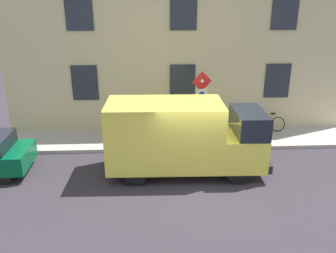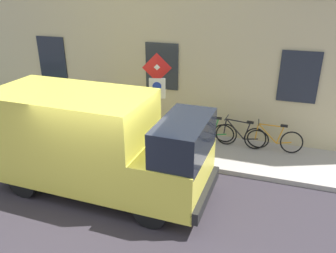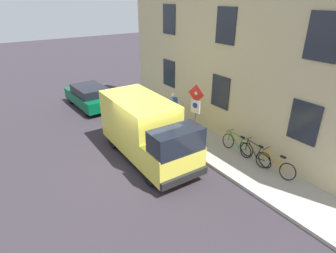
{
  "view_description": "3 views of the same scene",
  "coord_description": "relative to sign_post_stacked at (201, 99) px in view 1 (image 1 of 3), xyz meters",
  "views": [
    {
      "loc": [
        -10.07,
        1.37,
        5.54
      ],
      "look_at": [
        2.28,
        0.73,
        1.03
      ],
      "focal_mm": 36.36,
      "sensor_mm": 36.0,
      "label": 1
    },
    {
      "loc": [
        -5.9,
        -3.63,
        4.87
      ],
      "look_at": [
        1.86,
        -1.04,
        1.36
      ],
      "focal_mm": 36.38,
      "sensor_mm": 36.0,
      "label": 2
    },
    {
      "loc": [
        -4.73,
        -8.87,
        6.39
      ],
      "look_at": [
        1.33,
        -0.09,
        1.39
      ],
      "focal_mm": 30.01,
      "sensor_mm": 36.0,
      "label": 3
    }
  ],
  "objects": [
    {
      "name": "ground_plane",
      "position": [
        -2.41,
        0.55,
        -2.09
      ],
      "size": [
        80.0,
        80.0,
        0.0
      ],
      "primitive_type": "plane",
      "color": "#302B31"
    },
    {
      "name": "sidewalk_slab",
      "position": [
        0.87,
        0.55,
        -2.02
      ],
      "size": [
        2.16,
        17.19,
        0.14
      ],
      "primitive_type": "cube",
      "color": "#A8A299",
      "rests_on": "ground_plane"
    },
    {
      "name": "building_facade",
      "position": [
        2.3,
        0.55,
        1.54
      ],
      "size": [
        0.75,
        15.19,
        7.26
      ],
      "color": "#C6B78A",
      "rests_on": "ground_plane"
    },
    {
      "name": "sign_post_stacked",
      "position": [
        0.0,
        0.0,
        0.0
      ],
      "size": [
        0.2,
        0.55,
        2.89
      ],
      "color": "#474C47",
      "rests_on": "sidewalk_slab"
    },
    {
      "name": "delivery_van",
      "position": [
        -1.91,
        0.88,
        -0.75
      ],
      "size": [
        2.12,
        5.37,
        2.5
      ],
      "rotation": [
        0.0,
        0.0,
        4.69
      ],
      "color": "#E4D649",
      "rests_on": "ground_plane"
    },
    {
      "name": "bicycle_orange",
      "position": [
        1.4,
        -3.15,
        -1.57
      ],
      "size": [
        0.46,
        1.72,
        0.89
      ],
      "rotation": [
        0.0,
        0.0,
        1.65
      ],
      "color": "black",
      "rests_on": "sidewalk_slab"
    },
    {
      "name": "bicycle_black",
      "position": [
        1.4,
        -2.19,
        -1.57
      ],
      "size": [
        0.46,
        1.72,
        0.89
      ],
      "rotation": [
        0.0,
        0.0,
        1.49
      ],
      "color": "black",
      "rests_on": "sidewalk_slab"
    },
    {
      "name": "bicycle_green",
      "position": [
        1.4,
        -1.22,
        -1.57
      ],
      "size": [
        0.46,
        1.71,
        0.89
      ],
      "rotation": [
        0.0,
        0.0,
        1.58
      ],
      "color": "black",
      "rests_on": "sidewalk_slab"
    },
    {
      "name": "pedestrian",
      "position": [
        0.84,
        2.75,
        -1.02
      ],
      "size": [
        0.47,
        0.39,
        1.72
      ],
      "rotation": [
        0.0,
        0.0,
        1.95
      ],
      "color": "#262B47",
      "rests_on": "sidewalk_slab"
    }
  ]
}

